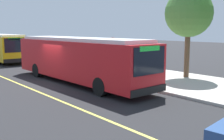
{
  "coord_description": "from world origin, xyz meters",
  "views": [
    {
      "loc": [
        15.87,
        -8.4,
        3.46
      ],
      "look_at": [
        4.53,
        1.01,
        1.23
      ],
      "focal_mm": 43.05,
      "sensor_mm": 36.0,
      "label": 1
    }
  ],
  "objects_px": {
    "transit_bus_main": "(78,58)",
    "waiting_bench": "(109,64)",
    "route_sign_post": "(113,52)",
    "pedestrian_commuter": "(117,62)"
  },
  "relations": [
    {
      "from": "route_sign_post",
      "to": "pedestrian_commuter",
      "type": "bearing_deg",
      "value": 126.51
    },
    {
      "from": "pedestrian_commuter",
      "to": "waiting_bench",
      "type": "bearing_deg",
      "value": 153.48
    },
    {
      "from": "transit_bus_main",
      "to": "waiting_bench",
      "type": "distance_m",
      "value": 5.23
    },
    {
      "from": "transit_bus_main",
      "to": "waiting_bench",
      "type": "xyz_separation_m",
      "value": [
        -2.38,
        4.56,
        -0.99
      ]
    },
    {
      "from": "waiting_bench",
      "to": "route_sign_post",
      "type": "distance_m",
      "value": 3.89
    },
    {
      "from": "route_sign_post",
      "to": "pedestrian_commuter",
      "type": "height_order",
      "value": "route_sign_post"
    },
    {
      "from": "waiting_bench",
      "to": "pedestrian_commuter",
      "type": "distance_m",
      "value": 2.59
    },
    {
      "from": "waiting_bench",
      "to": "route_sign_post",
      "type": "bearing_deg",
      "value": -35.07
    },
    {
      "from": "transit_bus_main",
      "to": "waiting_bench",
      "type": "relative_size",
      "value": 7.79
    },
    {
      "from": "transit_bus_main",
      "to": "waiting_bench",
      "type": "height_order",
      "value": "transit_bus_main"
    }
  ]
}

